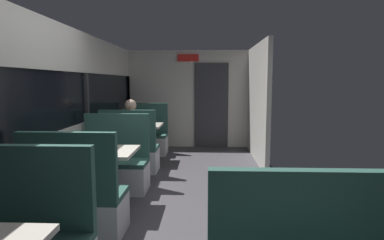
{
  "coord_description": "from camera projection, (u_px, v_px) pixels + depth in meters",
  "views": [
    {
      "loc": [
        0.4,
        -3.5,
        1.56
      ],
      "look_at": [
        0.19,
        1.67,
        0.95
      ],
      "focal_mm": 30.15,
      "sensor_mm": 36.0,
      "label": 1
    }
  ],
  "objects": [
    {
      "name": "bench_far_window_facing_entry",
      "position": [
        145.0,
        139.0,
        6.99
      ],
      "size": [
        0.95,
        0.5,
        1.1
      ],
      "color": "silver",
      "rests_on": "ground_plane"
    },
    {
      "name": "seated_passenger",
      "position": [
        131.0,
        141.0,
        5.65
      ],
      "size": [
        0.47,
        0.55,
        1.26
      ],
      "color": "#26262D",
      "rests_on": "ground_plane"
    },
    {
      "name": "bench_mid_window_facing_end",
      "position": [
        76.0,
        205.0,
        3.25
      ],
      "size": [
        0.95,
        0.5,
        1.1
      ],
      "color": "silver",
      "rests_on": "ground_plane"
    },
    {
      "name": "dining_table_mid_window",
      "position": [
        98.0,
        158.0,
        3.91
      ],
      "size": [
        0.9,
        0.7,
        0.74
      ],
      "color": "#9E9EA3",
      "rests_on": "ground_plane"
    },
    {
      "name": "carriage_aisle_panel_right",
      "position": [
        257.0,
        103.0,
        6.46
      ],
      "size": [
        0.08,
        2.4,
        2.3
      ],
      "primitive_type": "cube",
      "color": "beige",
      "rests_on": "ground_plane"
    },
    {
      "name": "bench_mid_window_facing_entry",
      "position": [
        115.0,
        168.0,
        4.64
      ],
      "size": [
        0.95,
        0.5,
        1.1
      ],
      "color": "silver",
      "rests_on": "ground_plane"
    },
    {
      "name": "ground_plane",
      "position": [
        169.0,
        220.0,
        3.68
      ],
      "size": [
        3.3,
        9.2,
        0.02
      ],
      "primitive_type": "cube",
      "color": "#423F44"
    },
    {
      "name": "carriage_window_panel_left",
      "position": [
        39.0,
        123.0,
        3.61
      ],
      "size": [
        0.09,
        8.48,
        2.3
      ],
      "color": "beige",
      "rests_on": "ground_plane"
    },
    {
      "name": "dining_table_far_window",
      "position": [
        138.0,
        130.0,
        6.26
      ],
      "size": [
        0.9,
        0.7,
        0.74
      ],
      "color": "#9E9EA3",
      "rests_on": "ground_plane"
    },
    {
      "name": "carriage_end_bulkhead",
      "position": [
        191.0,
        100.0,
        7.7
      ],
      "size": [
        2.9,
        0.11,
        2.3
      ],
      "color": "beige",
      "rests_on": "ground_plane"
    },
    {
      "name": "bench_far_window_facing_end",
      "position": [
        130.0,
        153.0,
        5.6
      ],
      "size": [
        0.95,
        0.5,
        1.1
      ],
      "color": "silver",
      "rests_on": "ground_plane"
    }
  ]
}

